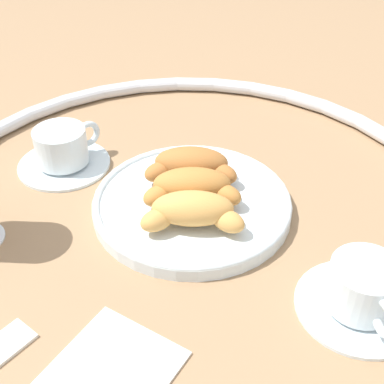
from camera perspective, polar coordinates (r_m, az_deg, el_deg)
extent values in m
plane|color=#997551|center=(0.70, -0.70, -1.84)|extent=(2.20, 2.20, 0.00)
torus|color=silver|center=(0.69, -0.71, -1.07)|extent=(0.74, 0.74, 0.02)
cylinder|color=silver|center=(0.69, 0.00, -1.41)|extent=(0.26, 0.26, 0.02)
torus|color=silver|center=(0.69, 0.00, -0.86)|extent=(0.26, 0.26, 0.01)
ellipsoid|color=#AD6B33|center=(0.71, -0.07, 3.26)|extent=(0.11, 0.09, 0.04)
ellipsoid|color=#AD6B33|center=(0.71, -3.55, 2.22)|extent=(0.05, 0.03, 0.03)
ellipsoid|color=#AD6B33|center=(0.71, 3.32, 2.03)|extent=(0.04, 0.05, 0.03)
ellipsoid|color=#BC7A38|center=(0.67, 0.00, 0.89)|extent=(0.11, 0.09, 0.04)
ellipsoid|color=#BC7A38|center=(0.67, -3.62, -0.38)|extent=(0.05, 0.04, 0.03)
ellipsoid|color=#BC7A38|center=(0.67, 3.66, -0.30)|extent=(0.05, 0.05, 0.03)
ellipsoid|color=#D6994C|center=(0.63, 0.08, -1.79)|extent=(0.11, 0.09, 0.04)
ellipsoid|color=#D6994C|center=(0.63, -3.81, -3.04)|extent=(0.05, 0.03, 0.03)
ellipsoid|color=#D6994C|center=(0.63, 3.93, -3.16)|extent=(0.05, 0.05, 0.03)
cylinder|color=silver|center=(0.60, 17.62, -11.62)|extent=(0.14, 0.14, 0.01)
cylinder|color=silver|center=(0.58, 18.18, -9.62)|extent=(0.08, 0.08, 0.05)
cylinder|color=brown|center=(0.57, 18.60, -8.09)|extent=(0.07, 0.07, 0.01)
torus|color=silver|center=(0.55, 20.09, -12.72)|extent=(0.02, 0.04, 0.04)
cylinder|color=silver|center=(0.80, -13.74, 3.06)|extent=(0.14, 0.14, 0.01)
cylinder|color=silver|center=(0.79, -14.06, 4.90)|extent=(0.08, 0.08, 0.05)
cylinder|color=#937A60|center=(0.78, -14.29, 6.26)|extent=(0.07, 0.07, 0.01)
torus|color=silver|center=(0.80, -11.29, 6.20)|extent=(0.04, 0.02, 0.04)
cube|color=white|center=(0.58, -19.46, -15.11)|extent=(0.06, 0.05, 0.01)
cube|color=silver|center=(0.54, -8.57, -18.38)|extent=(0.15, 0.15, 0.01)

